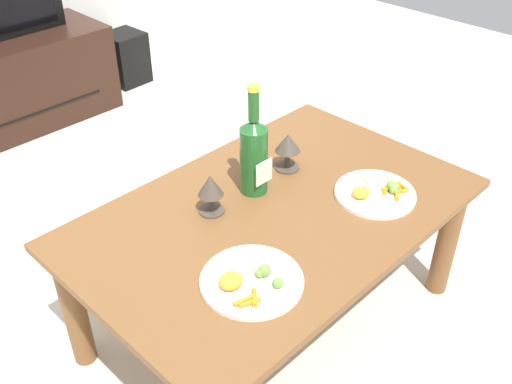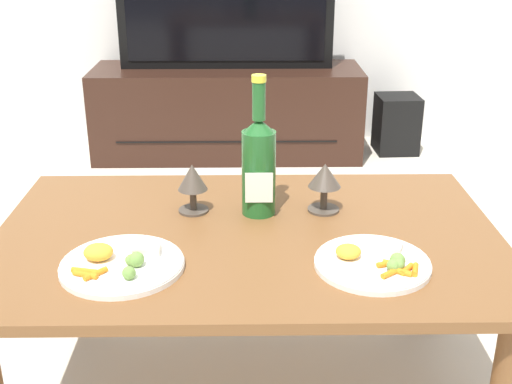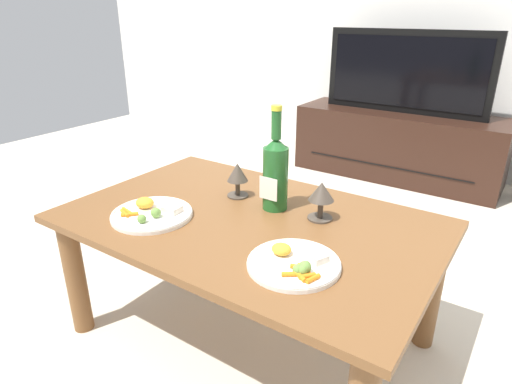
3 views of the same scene
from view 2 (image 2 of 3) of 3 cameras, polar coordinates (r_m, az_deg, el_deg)
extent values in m
cube|color=brown|center=(1.55, -0.82, -3.96)|extent=(1.19, 0.76, 0.03)
cylinder|color=brown|center=(2.01, -16.10, -5.90)|extent=(0.07, 0.07, 0.44)
cylinder|color=brown|center=(2.01, 14.52, -5.74)|extent=(0.07, 0.07, 0.44)
cube|color=black|center=(3.44, -2.52, 6.95)|extent=(1.36, 0.44, 0.46)
cube|color=black|center=(3.26, -2.59, 4.36)|extent=(1.09, 0.01, 0.01)
cube|color=black|center=(3.34, -2.66, 15.08)|extent=(1.06, 0.04, 0.53)
cube|color=black|center=(3.32, -2.68, 15.03)|extent=(0.98, 0.01, 0.44)
cube|color=black|center=(3.58, 12.05, 5.79)|extent=(0.22, 0.22, 0.30)
cylinder|color=#1E5923|center=(1.61, 0.17, 1.64)|extent=(0.08, 0.08, 0.21)
cone|color=#1E5923|center=(1.57, 0.17, 5.76)|extent=(0.08, 0.08, 0.04)
cylinder|color=#1E5923|center=(1.55, 0.18, 7.89)|extent=(0.03, 0.03, 0.09)
cylinder|color=yellow|center=(1.54, 0.18, 9.82)|extent=(0.03, 0.03, 0.02)
cube|color=silver|center=(1.58, 0.19, 0.37)|extent=(0.07, 0.00, 0.08)
cylinder|color=#473D33|center=(1.66, -5.49, -1.57)|extent=(0.08, 0.08, 0.01)
cylinder|color=#473D33|center=(1.65, -5.53, -0.63)|extent=(0.02, 0.02, 0.05)
cone|color=#473D33|center=(1.63, -5.61, 1.30)|extent=(0.07, 0.07, 0.07)
cylinder|color=#473D33|center=(1.67, 5.79, -1.51)|extent=(0.08, 0.08, 0.01)
cylinder|color=#473D33|center=(1.66, 5.83, -0.47)|extent=(0.02, 0.02, 0.06)
cone|color=#473D33|center=(1.63, 5.92, 1.46)|extent=(0.08, 0.08, 0.06)
cylinder|color=white|center=(1.42, -11.58, -6.30)|extent=(0.26, 0.26, 0.01)
torus|color=white|center=(1.42, -11.61, -6.02)|extent=(0.26, 0.26, 0.01)
ellipsoid|color=orange|center=(1.44, -13.58, -5.08)|extent=(0.06, 0.06, 0.03)
cube|color=beige|center=(1.44, -9.53, -4.90)|extent=(0.06, 0.05, 0.02)
cylinder|color=orange|center=(1.39, -14.74, -6.64)|extent=(0.06, 0.02, 0.01)
cylinder|color=orange|center=(1.38, -13.82, -6.89)|extent=(0.05, 0.05, 0.01)
cylinder|color=orange|center=(1.38, -14.64, -6.94)|extent=(0.06, 0.03, 0.01)
sphere|color=olive|center=(1.39, -10.40, -5.76)|extent=(0.03, 0.03, 0.03)
sphere|color=olive|center=(1.40, -10.87, -5.80)|extent=(0.02, 0.02, 0.02)
sphere|color=olive|center=(1.35, -11.04, -6.90)|extent=(0.03, 0.03, 0.03)
cylinder|color=white|center=(1.42, 9.97, -6.19)|extent=(0.25, 0.25, 0.01)
torus|color=white|center=(1.42, 9.99, -5.90)|extent=(0.24, 0.24, 0.01)
ellipsoid|color=orange|center=(1.42, 7.93, -5.13)|extent=(0.05, 0.05, 0.03)
cube|color=beige|center=(1.46, 11.38, -4.78)|extent=(0.07, 0.06, 0.02)
cylinder|color=orange|center=(1.37, 11.45, -6.92)|extent=(0.04, 0.04, 0.01)
cylinder|color=orange|center=(1.38, 12.41, -6.77)|extent=(0.04, 0.03, 0.01)
cylinder|color=orange|center=(1.39, 13.55, -6.56)|extent=(0.02, 0.05, 0.01)
cylinder|color=orange|center=(1.39, 12.86, -6.54)|extent=(0.04, 0.04, 0.01)
cylinder|color=orange|center=(1.40, 11.19, -6.11)|extent=(0.05, 0.02, 0.01)
cylinder|color=orange|center=(1.40, 11.74, -6.11)|extent=(0.04, 0.03, 0.01)
sphere|color=olive|center=(1.40, 12.09, -5.84)|extent=(0.03, 0.03, 0.03)
sphere|color=olive|center=(1.39, 12.13, -6.16)|extent=(0.03, 0.03, 0.03)
sphere|color=olive|center=(1.38, 11.72, -6.25)|extent=(0.03, 0.03, 0.03)
camera|label=1|loc=(1.17, -74.11, 24.92)|focal=40.84mm
camera|label=3|loc=(0.82, 63.33, 6.04)|focal=30.63mm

